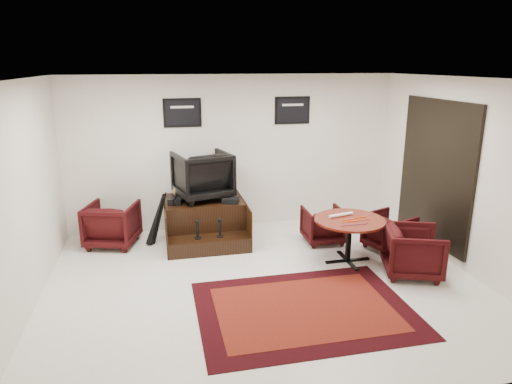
{
  "coord_description": "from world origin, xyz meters",
  "views": [
    {
      "loc": [
        -1.37,
        -5.63,
        2.99
      ],
      "look_at": [
        0.07,
        0.9,
        1.09
      ],
      "focal_mm": 32.0,
      "sensor_mm": 36.0,
      "label": 1
    }
  ],
  "objects_px": {
    "table_chair_corner": "(414,249)",
    "table_chair_window": "(389,230)",
    "armchair_side": "(112,222)",
    "shine_podium": "(205,221)",
    "meeting_table": "(350,224)",
    "shine_chair": "(202,173)",
    "table_chair_back": "(323,223)"
  },
  "relations": [
    {
      "from": "armchair_side",
      "to": "shine_podium",
      "type": "bearing_deg",
      "value": -166.06
    },
    {
      "from": "table_chair_corner",
      "to": "armchair_side",
      "type": "bearing_deg",
      "value": 82.92
    },
    {
      "from": "shine_podium",
      "to": "table_chair_corner",
      "type": "relative_size",
      "value": 1.78
    },
    {
      "from": "table_chair_corner",
      "to": "table_chair_window",
      "type": "bearing_deg",
      "value": 10.9
    },
    {
      "from": "table_chair_back",
      "to": "table_chair_corner",
      "type": "height_order",
      "value": "table_chair_corner"
    },
    {
      "from": "armchair_side",
      "to": "meeting_table",
      "type": "bearing_deg",
      "value": 173.7
    },
    {
      "from": "armchair_side",
      "to": "table_chair_window",
      "type": "relative_size",
      "value": 1.19
    },
    {
      "from": "shine_chair",
      "to": "shine_podium",
      "type": "bearing_deg",
      "value": 76.16
    },
    {
      "from": "table_chair_window",
      "to": "shine_chair",
      "type": "bearing_deg",
      "value": 45.33
    },
    {
      "from": "shine_chair",
      "to": "table_chair_corner",
      "type": "distance_m",
      "value": 3.64
    },
    {
      "from": "shine_chair",
      "to": "table_chair_back",
      "type": "bearing_deg",
      "value": 146.16
    },
    {
      "from": "meeting_table",
      "to": "table_chair_corner",
      "type": "relative_size",
      "value": 1.36
    },
    {
      "from": "shine_chair",
      "to": "armchair_side",
      "type": "xyz_separation_m",
      "value": [
        -1.55,
        -0.08,
        -0.76
      ]
    },
    {
      "from": "shine_podium",
      "to": "armchair_side",
      "type": "bearing_deg",
      "value": 177.64
    },
    {
      "from": "table_chair_corner",
      "to": "table_chair_back",
      "type": "bearing_deg",
      "value": 47.87
    },
    {
      "from": "shine_chair",
      "to": "table_chair_corner",
      "type": "xyz_separation_m",
      "value": [
        2.8,
        -2.21,
        -0.77
      ]
    },
    {
      "from": "shine_podium",
      "to": "table_chair_back",
      "type": "bearing_deg",
      "value": -16.26
    },
    {
      "from": "meeting_table",
      "to": "table_chair_corner",
      "type": "height_order",
      "value": "table_chair_corner"
    },
    {
      "from": "table_chair_window",
      "to": "table_chair_back",
      "type": "bearing_deg",
      "value": 39.3
    },
    {
      "from": "armchair_side",
      "to": "table_chair_window",
      "type": "height_order",
      "value": "armchair_side"
    },
    {
      "from": "meeting_table",
      "to": "shine_chair",
      "type": "bearing_deg",
      "value": 142.47
    },
    {
      "from": "shine_chair",
      "to": "table_chair_window",
      "type": "bearing_deg",
      "value": 143.02
    },
    {
      "from": "shine_podium",
      "to": "table_chair_window",
      "type": "xyz_separation_m",
      "value": [
        2.93,
        -1.11,
        0.01
      ]
    },
    {
      "from": "shine_chair",
      "to": "table_chair_window",
      "type": "xyz_separation_m",
      "value": [
        2.93,
        -1.25,
        -0.82
      ]
    },
    {
      "from": "armchair_side",
      "to": "table_chair_back",
      "type": "relative_size",
      "value": 1.21
    },
    {
      "from": "shine_podium",
      "to": "shine_chair",
      "type": "bearing_deg",
      "value": 90.0
    },
    {
      "from": "table_chair_window",
      "to": "table_chair_corner",
      "type": "xyz_separation_m",
      "value": [
        -0.14,
        -0.96,
        0.06
      ]
    },
    {
      "from": "shine_podium",
      "to": "table_chair_window",
      "type": "distance_m",
      "value": 3.14
    },
    {
      "from": "shine_chair",
      "to": "table_chair_back",
      "type": "xyz_separation_m",
      "value": [
        1.97,
        -0.72,
        -0.83
      ]
    },
    {
      "from": "table_chair_back",
      "to": "table_chair_corner",
      "type": "xyz_separation_m",
      "value": [
        0.82,
        -1.49,
        0.06
      ]
    },
    {
      "from": "meeting_table",
      "to": "table_chair_window",
      "type": "height_order",
      "value": "meeting_table"
    },
    {
      "from": "table_chair_back",
      "to": "table_chair_window",
      "type": "height_order",
      "value": "table_chair_window"
    }
  ]
}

